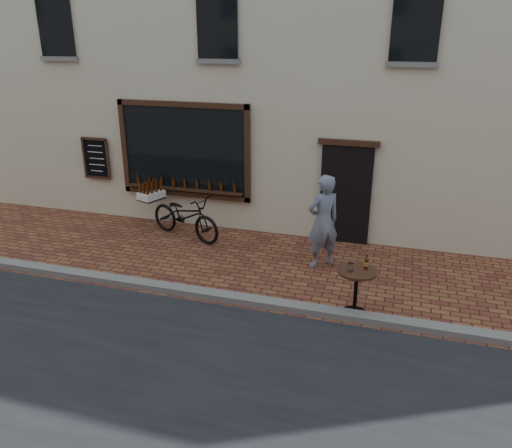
# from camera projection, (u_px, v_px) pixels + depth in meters

# --- Properties ---
(ground) EXTENTS (90.00, 90.00, 0.00)m
(ground) POSITION_uv_depth(u_px,v_px,m) (207.00, 303.00, 8.73)
(ground) COLOR #5F2A1E
(ground) RESTS_ON ground
(kerb) EXTENTS (90.00, 0.25, 0.12)m
(kerb) POSITION_uv_depth(u_px,v_px,m) (211.00, 295.00, 8.89)
(kerb) COLOR slate
(kerb) RESTS_ON ground
(shop_building) EXTENTS (28.00, 6.20, 10.00)m
(shop_building) POSITION_uv_depth(u_px,v_px,m) (296.00, 9.00, 12.74)
(shop_building) COLOR beige
(shop_building) RESTS_ON ground
(cargo_bicycle) EXTENTS (2.37, 1.38, 1.12)m
(cargo_bicycle) POSITION_uv_depth(u_px,v_px,m) (184.00, 215.00, 11.37)
(cargo_bicycle) COLOR black
(cargo_bicycle) RESTS_ON ground
(bistro_table) EXTENTS (0.65, 0.65, 1.11)m
(bistro_table) POSITION_uv_depth(u_px,v_px,m) (356.00, 283.00, 8.16)
(bistro_table) COLOR black
(bistro_table) RESTS_ON ground
(pedestrian) EXTENTS (0.83, 0.79, 1.91)m
(pedestrian) POSITION_uv_depth(u_px,v_px,m) (323.00, 222.00, 9.80)
(pedestrian) COLOR slate
(pedestrian) RESTS_ON ground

